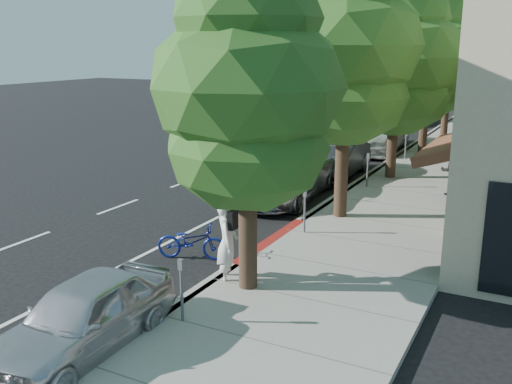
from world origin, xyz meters
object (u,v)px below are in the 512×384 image
Objects in this scene: street_tree_2 at (397,60)px; pedestrian at (453,171)px; dark_sedan at (337,158)px; dark_suv_far at (413,110)px; street_tree_4 at (451,50)px; near_car_a at (83,316)px; street_tree_3 at (429,55)px; street_tree_1 at (346,50)px; street_tree_5 at (466,50)px; bicycle at (192,241)px; street_tree_0 at (247,92)px; white_pickup at (376,132)px; cyclist at (227,243)px; silver_suv at (281,177)px.

street_tree_2 is 4.91m from pedestrian.
dark_suv_far is at bearing 90.86° from dark_sedan.
dark_sedan is at bearing -173.12° from street_tree_2.
street_tree_4 is at bearing -59.62° from dark_suv_far.
street_tree_3 is at bearing 84.60° from near_car_a.
street_tree_1 is 24.00m from street_tree_5.
street_tree_1 is at bearing -90.00° from street_tree_2.
near_car_a is at bearing 171.08° from bicycle.
street_tree_2 is at bearing -90.00° from street_tree_4.
white_pickup is (-2.42, 18.37, -3.44)m from street_tree_0.
dark_suv_far is (-3.10, 6.00, -4.10)m from street_tree_4.
street_tree_0 is at bearing -90.00° from street_tree_3.
bicycle is at bearing -101.63° from street_tree_2.
near_car_a is at bearing -84.04° from dark_suv_far.
street_tree_2 is 12.37m from cyclist.
street_tree_2 is 6.00m from street_tree_3.
street_tree_5 is at bearing 3.06° from dark_suv_far.
street_tree_5 is 1.52× the size of dark_suv_far.
dark_sedan is 0.91× the size of dark_suv_far.
dark_sedan is at bearing 79.27° from silver_suv.
white_pickup is (0.30, 10.87, 0.14)m from silver_suv.
street_tree_1 is 2.06× the size of near_car_a.
dark_sedan is 18.28m from dark_suv_far.
street_tree_2 is at bearing -72.65° from white_pickup.
bicycle is at bearing 152.98° from street_tree_0.
silver_suv is 11.08m from near_car_a.
pedestrian reaches higher than near_car_a.
street_tree_3 is at bearing 90.00° from street_tree_2.
street_tree_5 is (0.00, 18.00, 0.19)m from street_tree_2.
street_tree_4 is 13.14m from dark_sedan.
street_tree_5 is 1.37× the size of silver_suv.
cyclist is 0.38× the size of dark_suv_far.
white_pickup is 1.62× the size of near_car_a.
near_car_a is (-0.75, -3.72, -0.31)m from cyclist.
cyclist is (-0.65, -17.78, -3.84)m from street_tree_3.
street_tree_5 is 12.52m from white_pickup.
street_tree_3 reaches higher than pedestrian.
pedestrian is (5.05, -8.21, 0.07)m from white_pickup.
street_tree_0 is 8.74m from silver_suv.
street_tree_1 reaches higher than cyclist.
street_tree_2 is at bearing 90.00° from street_tree_0.
silver_suv is 22.50m from dark_suv_far.
street_tree_4 is 24.12m from cyclist.
street_tree_5 is 4.57× the size of pedestrian.
white_pickup is at bearing 101.05° from street_tree_1.
dark_suv_far is (-3.10, 30.00, -3.50)m from street_tree_0.
street_tree_0 is at bearing -90.00° from street_tree_2.
cyclist is 1.16× the size of pedestrian.
street_tree_3 is 2.02× the size of near_car_a.
dark_suv_far is (-0.87, 28.86, 0.41)m from bicycle.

